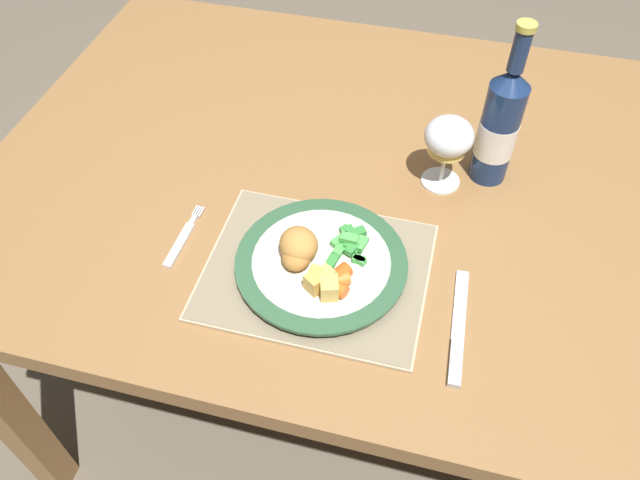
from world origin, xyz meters
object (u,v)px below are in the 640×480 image
(dinner_plate, at_px, (321,264))
(fork, at_px, (182,240))
(dining_table, at_px, (349,204))
(wine_glass, at_px, (449,139))
(bottle, at_px, (499,126))
(table_knife, at_px, (458,336))

(dinner_plate, relative_size, fork, 1.96)
(dining_table, bearing_deg, wine_glass, 2.51)
(fork, xyz_separation_m, bottle, (0.45, 0.27, 0.10))
(wine_glass, xyz_separation_m, bottle, (0.08, 0.04, 0.01))
(fork, xyz_separation_m, table_knife, (0.44, -0.07, 0.00))
(dining_table, bearing_deg, fork, -133.83)
(dining_table, distance_m, fork, 0.33)
(wine_glass, bearing_deg, dining_table, -177.49)
(wine_glass, bearing_deg, table_knife, -78.43)
(table_knife, height_order, bottle, bottle)
(dinner_plate, xyz_separation_m, wine_glass, (0.15, 0.24, 0.08))
(dining_table, distance_m, wine_glass, 0.24)
(table_knife, bearing_deg, dining_table, 126.13)
(fork, bearing_deg, table_knife, -8.91)
(dining_table, xyz_separation_m, wine_glass, (0.16, 0.01, 0.18))
(dining_table, height_order, table_knife, table_knife)
(table_knife, distance_m, wine_glass, 0.32)
(fork, height_order, bottle, bottle)
(dining_table, xyz_separation_m, bottle, (0.23, 0.04, 0.19))
(dinner_plate, xyz_separation_m, table_knife, (0.21, -0.07, -0.01))
(fork, height_order, table_knife, table_knife)
(dinner_plate, bearing_deg, dining_table, 91.49)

